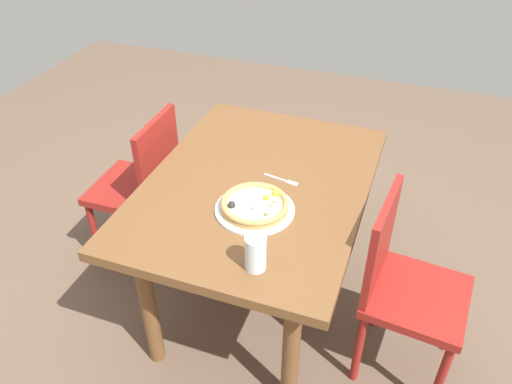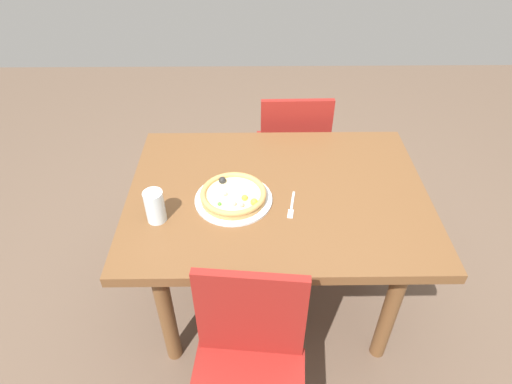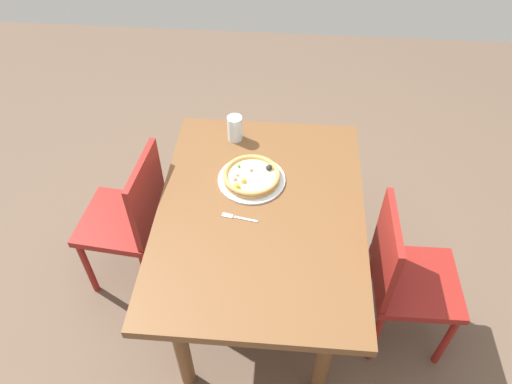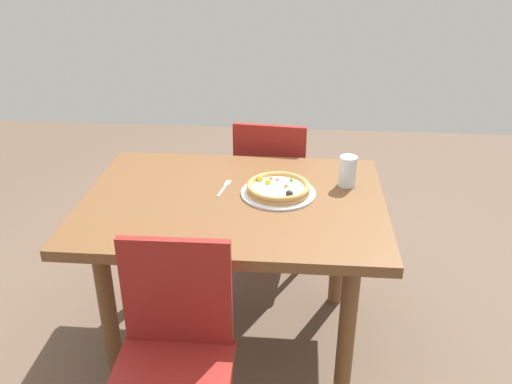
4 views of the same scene
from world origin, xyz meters
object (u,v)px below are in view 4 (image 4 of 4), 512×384
Objects in this scene: fork at (225,187)px; drinking_glass at (348,171)px; plate at (278,193)px; chair_near at (173,358)px; chair_far at (272,185)px; dining_table at (234,219)px; pizza at (278,188)px.

drinking_glass is at bearing -72.92° from fork.
fork is (-0.24, 0.05, -0.00)m from plate.
chair_near is 1.40m from chair_far.
drinking_glass is (0.62, 0.86, 0.33)m from chair_near.
chair_far is 5.36× the size of fork.
dining_table is at bearing -162.95° from plate.
pizza is 2.00× the size of drinking_glass.
dining_table is at bearing -143.64° from fork.
chair_near is 6.42× the size of drinking_glass.
chair_far is at bearing 95.31° from plate.
chair_near is 0.86m from pizza.
plate is at bearing -159.58° from drinking_glass.
drinking_glass reaches higher than fork.
pizza is at bearing -113.85° from chair_near.
drinking_glass is at bearing 20.36° from pizza.
fork is (0.07, 0.79, 0.26)m from chair_near.
fork is (-0.24, 0.05, -0.03)m from pizza.
pizza is 0.32m from drinking_glass.
drinking_glass reaches higher than chair_far.
chair_far is 0.66m from fork.
chair_near is 5.36× the size of fork.
plate reaches higher than fork.
dining_table is 4.65× the size of pizza.
chair_far is at bearing -7.16° from fork.
dining_table is 7.77× the size of fork.
chair_near and chair_far have the same top height.
plate is (0.06, -0.63, 0.27)m from chair_far.
dining_table is at bearing -160.86° from drinking_glass.
chair_near is 1.11m from drinking_glass.
drinking_glass is at bearing 20.42° from plate.
fork is at bearing -96.32° from chair_near.
chair_far is at bearing -101.51° from chair_near.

